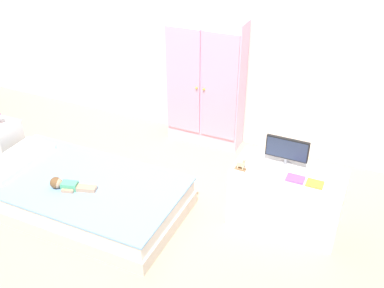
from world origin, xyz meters
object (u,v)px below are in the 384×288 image
(doll, at_px, (64,184))
(nightstand, at_px, (2,143))
(bed, at_px, (81,194))
(wardrobe, at_px, (206,83))
(book_purple, at_px, (295,179))
(tv_stand, at_px, (286,198))
(rocking_horse_toy, at_px, (242,164))
(book_orange, at_px, (315,184))
(tv_monitor, at_px, (287,150))

(doll, height_order, nightstand, nightstand)
(bed, height_order, wardrobe, wardrobe)
(bed, xyz_separation_m, book_purple, (1.71, 0.44, 0.39))
(tv_stand, bearing_deg, nightstand, -174.55)
(rocking_horse_toy, bearing_deg, tv_stand, 21.67)
(doll, height_order, tv_stand, tv_stand)
(book_orange, bearing_deg, rocking_horse_toy, -175.64)
(nightstand, relative_size, book_orange, 3.44)
(rocking_horse_toy, height_order, book_purple, rocking_horse_toy)
(nightstand, bearing_deg, doll, -19.71)
(wardrobe, xyz_separation_m, tv_monitor, (1.07, -0.89, -0.01))
(rocking_horse_toy, bearing_deg, tv_monitor, 35.81)
(bed, bearing_deg, book_purple, 14.36)
(wardrobe, bearing_deg, bed, -109.12)
(bed, height_order, book_orange, book_orange)
(book_purple, distance_m, book_orange, 0.15)
(tv_monitor, bearing_deg, doll, -155.86)
(rocking_horse_toy, relative_size, book_orange, 0.88)
(bed, xyz_separation_m, nightstand, (-1.14, 0.27, 0.08))
(bed, bearing_deg, rocking_horse_toy, 16.95)
(tv_stand, height_order, tv_monitor, tv_monitor)
(book_purple, bearing_deg, bed, -165.64)
(tv_monitor, bearing_deg, rocking_horse_toy, -144.19)
(wardrobe, xyz_separation_m, book_purple, (1.19, -1.06, -0.14))
(tv_stand, bearing_deg, bed, -162.03)
(doll, distance_m, tv_stand, 1.82)
(wardrobe, height_order, tv_stand, wardrobe)
(doll, relative_size, book_orange, 3.07)
(nightstand, height_order, book_orange, book_orange)
(wardrobe, bearing_deg, rocking_horse_toy, -54.82)
(rocking_horse_toy, bearing_deg, doll, -158.77)
(bed, relative_size, rocking_horse_toy, 15.98)
(tv_stand, bearing_deg, rocking_horse_toy, -158.33)
(nightstand, height_order, tv_monitor, tv_monitor)
(bed, relative_size, nightstand, 4.09)
(wardrobe, xyz_separation_m, book_orange, (1.34, -1.06, -0.15))
(nightstand, relative_size, tv_stand, 0.50)
(nightstand, xyz_separation_m, tv_monitor, (2.73, 0.34, 0.44))
(tv_stand, bearing_deg, book_orange, -24.47)
(tv_stand, distance_m, tv_monitor, 0.41)
(doll, relative_size, tv_monitor, 1.15)
(wardrobe, bearing_deg, doll, -109.15)
(tv_stand, distance_m, book_orange, 0.35)
(nightstand, bearing_deg, tv_monitor, 7.07)
(nightstand, relative_size, wardrobe, 0.32)
(nightstand, height_order, book_purple, book_purple)
(bed, height_order, tv_stand, tv_stand)
(tv_stand, relative_size, tv_monitor, 2.56)
(wardrobe, xyz_separation_m, rocking_horse_toy, (0.78, -1.10, -0.10))
(bed, distance_m, nightstand, 1.18)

